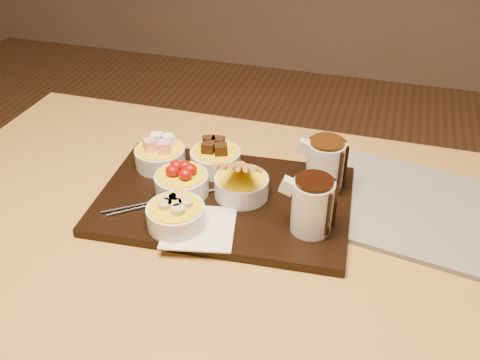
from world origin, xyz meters
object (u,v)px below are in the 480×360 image
(serving_board, at_px, (225,200))
(bowl_strawberries, at_px, (182,184))
(pitcher_dark_chocolate, at_px, (312,206))
(pitcher_milk_chocolate, at_px, (325,166))
(newspaper, at_px, (411,207))
(dining_table, at_px, (220,268))

(serving_board, bearing_deg, bowl_strawberries, -176.42)
(pitcher_dark_chocolate, relative_size, pitcher_milk_chocolate, 1.00)
(bowl_strawberries, height_order, pitcher_milk_chocolate, pitcher_milk_chocolate)
(bowl_strawberries, relative_size, newspaper, 0.28)
(serving_board, distance_m, pitcher_dark_chocolate, 0.18)
(pitcher_milk_chocolate, bearing_deg, dining_table, -140.60)
(dining_table, height_order, pitcher_milk_chocolate, pitcher_milk_chocolate)
(pitcher_milk_chocolate, bearing_deg, pitcher_dark_chocolate, -94.40)
(bowl_strawberries, height_order, pitcher_dark_chocolate, pitcher_dark_chocolate)
(bowl_strawberries, xyz_separation_m, pitcher_milk_chocolate, (0.25, 0.09, 0.03))
(serving_board, relative_size, bowl_strawberries, 4.60)
(pitcher_dark_chocolate, height_order, pitcher_milk_chocolate, same)
(serving_board, bearing_deg, pitcher_dark_chocolate, -19.98)
(pitcher_dark_chocolate, bearing_deg, serving_board, 160.02)
(pitcher_milk_chocolate, relative_size, newspaper, 0.27)
(bowl_strawberries, bearing_deg, dining_table, -31.64)
(dining_table, height_order, pitcher_dark_chocolate, pitcher_dark_chocolate)
(serving_board, distance_m, bowl_strawberries, 0.08)
(pitcher_milk_chocolate, bearing_deg, newspaper, -4.49)
(pitcher_dark_chocolate, bearing_deg, newspaper, 33.87)
(bowl_strawberries, bearing_deg, newspaper, 12.73)
(serving_board, relative_size, newspaper, 1.29)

